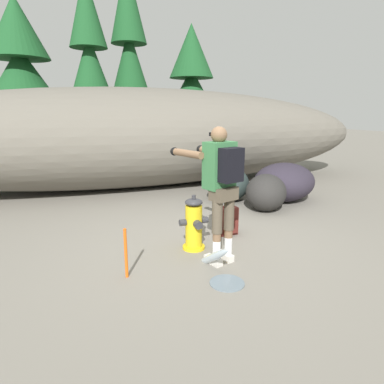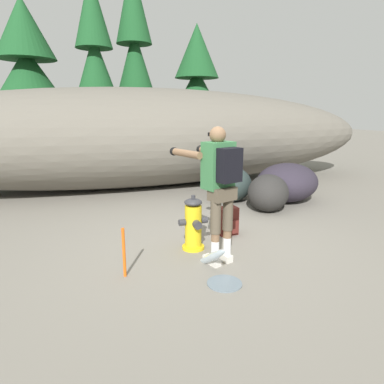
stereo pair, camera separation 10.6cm
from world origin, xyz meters
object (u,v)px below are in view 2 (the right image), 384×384
object	(u,v)px
boulder_large	(268,193)
boulder_mid	(287,182)
boulder_small	(230,184)
survey_stake	(124,253)
utility_worker	(218,179)
spare_backpack	(228,221)
fire_hydrant	(193,225)

from	to	relation	value
boulder_large	boulder_mid	size ratio (longest dim) A/B	0.66
boulder_small	survey_stake	size ratio (longest dim) A/B	1.58
utility_worker	spare_backpack	size ratio (longest dim) A/B	3.66
boulder_large	fire_hydrant	bearing A→B (deg)	-147.32
utility_worker	boulder_mid	size ratio (longest dim) A/B	1.17
boulder_large	boulder_small	size ratio (longest dim) A/B	1.02
fire_hydrant	boulder_small	bearing A→B (deg)	53.62
boulder_small	spare_backpack	bearing A→B (deg)	-116.42
utility_worker	spare_backpack	distance (m)	1.34
boulder_large	boulder_small	distance (m)	0.98
spare_backpack	boulder_large	xyz separation A→B (m)	(1.30, 0.92, 0.14)
utility_worker	boulder_large	xyz separation A→B (m)	(1.85, 1.77, -0.74)
boulder_large	survey_stake	bearing A→B (deg)	-149.49
fire_hydrant	utility_worker	world-z (taller)	utility_worker
boulder_large	boulder_mid	distance (m)	0.93
fire_hydrant	spare_backpack	bearing A→B (deg)	27.09
boulder_small	survey_stake	world-z (taller)	boulder_small
fire_hydrant	survey_stake	bearing A→B (deg)	-153.99
boulder_small	boulder_mid	bearing A→B (deg)	-18.99
fire_hydrant	boulder_mid	world-z (taller)	boulder_mid
boulder_mid	boulder_small	distance (m)	1.23
boulder_mid	survey_stake	world-z (taller)	boulder_mid
spare_backpack	boulder_small	bearing A→B (deg)	151.58
utility_worker	boulder_mid	world-z (taller)	utility_worker
boulder_large	boulder_small	xyz separation A→B (m)	(-0.39, 0.90, 0.02)
boulder_mid	fire_hydrant	bearing A→B (deg)	-147.27
utility_worker	spare_backpack	world-z (taller)	utility_worker
boulder_large	boulder_mid	world-z (taller)	boulder_mid
fire_hydrant	boulder_small	world-z (taller)	fire_hydrant
boulder_small	utility_worker	bearing A→B (deg)	-118.59
boulder_large	survey_stake	xyz separation A→B (m)	(-3.03, -1.79, -0.06)
fire_hydrant	survey_stake	distance (m)	1.15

